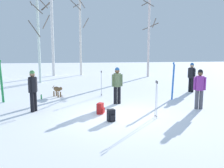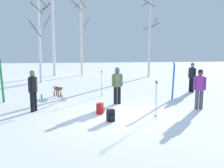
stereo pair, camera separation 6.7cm
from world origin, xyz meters
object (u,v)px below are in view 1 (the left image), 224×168
(backpack_1, at_px, (111,115))
(birch_tree_5, at_px, (149,36))
(dog, at_px, (58,90))
(birch_tree_4, at_px, (80,35))
(ski_pair_planted_1, at_px, (173,81))
(backpack_0, at_px, (100,109))
(person_0, at_px, (192,75))
(person_2, at_px, (33,88))
(ski_poles_0, at_px, (101,83))
(person_1, at_px, (200,86))
(ski_poles_1, at_px, (156,98))
(water_bottle_0, at_px, (41,97))
(ski_pair_planted_0, at_px, (1,81))
(birch_tree_3, at_px, (52,32))
(birch_tree_2, at_px, (39,39))
(person_3, at_px, (117,83))

(backpack_1, bearing_deg, birch_tree_5, 69.78)
(dog, xyz_separation_m, birch_tree_4, (1.13, 9.65, 3.23))
(ski_pair_planted_1, distance_m, backpack_0, 4.44)
(person_0, xyz_separation_m, person_2, (-8.32, -3.45, 0.00))
(birch_tree_5, bearing_deg, birch_tree_4, 163.82)
(ski_pair_planted_1, relative_size, ski_poles_0, 1.37)
(person_1, height_order, dog, person_1)
(ski_poles_1, distance_m, water_bottle_0, 6.22)
(ski_pair_planted_1, distance_m, birch_tree_4, 12.28)
(ski_pair_planted_0, xyz_separation_m, birch_tree_4, (3.63, 10.67, 2.61))
(birch_tree_4, relative_size, birch_tree_5, 1.02)
(birch_tree_3, bearing_deg, ski_poles_0, -69.07)
(water_bottle_0, relative_size, birch_tree_3, 0.03)
(ski_pair_planted_0, distance_m, backpack_0, 5.28)
(ski_poles_0, bearing_deg, person_2, -136.80)
(birch_tree_2, relative_size, birch_tree_3, 0.83)
(birch_tree_2, bearing_deg, person_1, -46.70)
(ski_pair_planted_1, bearing_deg, birch_tree_2, 138.75)
(backpack_1, bearing_deg, birch_tree_2, 112.74)
(backpack_0, height_order, water_bottle_0, backpack_0)
(ski_pair_planted_1, xyz_separation_m, birch_tree_4, (-4.70, 11.03, 2.68))
(birch_tree_5, bearing_deg, birch_tree_3, 169.88)
(person_1, xyz_separation_m, person_3, (-3.36, 1.33, 0.00))
(ski_pair_planted_0, distance_m, ski_poles_1, 7.40)
(water_bottle_0, distance_m, birch_tree_2, 6.67)
(ski_poles_1, xyz_separation_m, birch_tree_2, (-5.88, 9.66, 2.43))
(person_1, xyz_separation_m, ski_pair_planted_0, (-8.80, 2.26, 0.03))
(dog, distance_m, backpack_0, 4.14)
(backpack_0, height_order, birch_tree_2, birch_tree_2)
(person_3, xyz_separation_m, water_bottle_0, (-3.70, 1.42, -0.86))
(ski_pair_planted_1, bearing_deg, birch_tree_3, 123.48)
(birch_tree_4, bearing_deg, birch_tree_5, -16.18)
(ski_pair_planted_0, xyz_separation_m, water_bottle_0, (1.74, 0.49, -0.90))
(water_bottle_0, bearing_deg, person_3, -20.93)
(person_2, xyz_separation_m, birch_tree_5, (7.66, 10.87, 2.52))
(ski_pair_planted_0, height_order, birch_tree_3, birch_tree_3)
(ski_pair_planted_1, height_order, birch_tree_4, birch_tree_4)
(person_1, distance_m, ski_poles_1, 2.47)
(person_3, bearing_deg, person_1, -21.55)
(birch_tree_3, bearing_deg, person_3, -69.49)
(person_3, distance_m, ski_poles_0, 1.96)
(ski_pair_planted_1, bearing_deg, person_1, -76.07)
(ski_pair_planted_0, relative_size, birch_tree_3, 0.27)
(person_2, height_order, ski_pair_planted_0, ski_pair_planted_0)
(birch_tree_5, bearing_deg, dog, -131.35)
(birch_tree_4, bearing_deg, birch_tree_2, -123.83)
(person_1, relative_size, ski_pair_planted_1, 0.91)
(person_1, distance_m, ski_pair_planted_0, 9.09)
(ski_poles_1, bearing_deg, person_1, 26.12)
(person_1, relative_size, ski_poles_1, 1.21)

